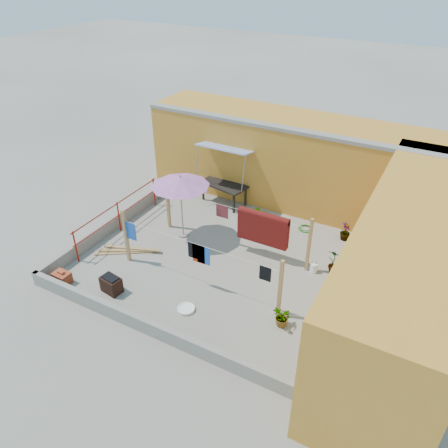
{
  "coord_description": "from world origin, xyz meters",
  "views": [
    {
      "loc": [
        5.32,
        -9.54,
        8.27
      ],
      "look_at": [
        -0.06,
        0.3,
        1.13
      ],
      "focal_mm": 35.0,
      "sensor_mm": 36.0,
      "label": 1
    }
  ],
  "objects_px": {
    "brazier": "(111,284)",
    "white_basin": "(186,309)",
    "patio_umbrella": "(180,182)",
    "outdoor_table": "(224,186)",
    "water_jug_a": "(355,259)",
    "water_jug_b": "(314,268)",
    "plant_back_a": "(258,217)",
    "brick_stack": "(62,278)",
    "green_hose": "(305,228)"
  },
  "relations": [
    {
      "from": "green_hose",
      "to": "plant_back_a",
      "type": "relative_size",
      "value": 0.57
    },
    {
      "from": "patio_umbrella",
      "to": "white_basin",
      "type": "relative_size",
      "value": 4.9
    },
    {
      "from": "outdoor_table",
      "to": "water_jug_b",
      "type": "relative_size",
      "value": 5.46
    },
    {
      "from": "water_jug_a",
      "to": "patio_umbrella",
      "type": "bearing_deg",
      "value": -166.89
    },
    {
      "from": "outdoor_table",
      "to": "white_basin",
      "type": "bearing_deg",
      "value": -71.23
    },
    {
      "from": "brick_stack",
      "to": "green_hose",
      "type": "bearing_deg",
      "value": 49.5
    },
    {
      "from": "patio_umbrella",
      "to": "brick_stack",
      "type": "distance_m",
      "value": 4.52
    },
    {
      "from": "brazier",
      "to": "water_jug_b",
      "type": "xyz_separation_m",
      "value": [
        4.72,
        3.59,
        -0.1
      ]
    },
    {
      "from": "water_jug_b",
      "to": "plant_back_a",
      "type": "xyz_separation_m",
      "value": [
        -2.5,
        1.39,
        0.28
      ]
    },
    {
      "from": "brick_stack",
      "to": "green_hose",
      "type": "height_order",
      "value": "brick_stack"
    },
    {
      "from": "outdoor_table",
      "to": "water_jug_b",
      "type": "bearing_deg",
      "value": -28.67
    },
    {
      "from": "brazier",
      "to": "plant_back_a",
      "type": "relative_size",
      "value": 0.72
    },
    {
      "from": "brazier",
      "to": "water_jug_a",
      "type": "relative_size",
      "value": 1.85
    },
    {
      "from": "water_jug_b",
      "to": "green_hose",
      "type": "xyz_separation_m",
      "value": [
        -1.01,
        2.11,
        -0.12
      ]
    },
    {
      "from": "water_jug_a",
      "to": "plant_back_a",
      "type": "relative_size",
      "value": 0.39
    },
    {
      "from": "white_basin",
      "to": "water_jug_a",
      "type": "height_order",
      "value": "water_jug_a"
    },
    {
      "from": "white_basin",
      "to": "water_jug_b",
      "type": "distance_m",
      "value": 4.06
    },
    {
      "from": "patio_umbrella",
      "to": "green_hose",
      "type": "relative_size",
      "value": 4.81
    },
    {
      "from": "patio_umbrella",
      "to": "white_basin",
      "type": "height_order",
      "value": "patio_umbrella"
    },
    {
      "from": "water_jug_a",
      "to": "plant_back_a",
      "type": "height_order",
      "value": "plant_back_a"
    },
    {
      "from": "brazier",
      "to": "white_basin",
      "type": "bearing_deg",
      "value": 9.24
    },
    {
      "from": "water_jug_b",
      "to": "green_hose",
      "type": "height_order",
      "value": "water_jug_b"
    },
    {
      "from": "brick_stack",
      "to": "water_jug_a",
      "type": "relative_size",
      "value": 1.48
    },
    {
      "from": "brick_stack",
      "to": "white_basin",
      "type": "relative_size",
      "value": 1.03
    },
    {
      "from": "brazier",
      "to": "white_basin",
      "type": "distance_m",
      "value": 2.29
    },
    {
      "from": "patio_umbrella",
      "to": "plant_back_a",
      "type": "xyz_separation_m",
      "value": [
        2.01,
        1.63,
        -1.59
      ]
    },
    {
      "from": "patio_umbrella",
      "to": "brick_stack",
      "type": "bearing_deg",
      "value": -114.55
    },
    {
      "from": "brick_stack",
      "to": "plant_back_a",
      "type": "distance_m",
      "value": 6.55
    },
    {
      "from": "water_jug_a",
      "to": "green_hose",
      "type": "distance_m",
      "value": 2.25
    },
    {
      "from": "white_basin",
      "to": "green_hose",
      "type": "xyz_separation_m",
      "value": [
        1.46,
        5.33,
        -0.01
      ]
    },
    {
      "from": "plant_back_a",
      "to": "outdoor_table",
      "type": "bearing_deg",
      "value": 151.78
    },
    {
      "from": "brick_stack",
      "to": "white_basin",
      "type": "distance_m",
      "value": 3.84
    },
    {
      "from": "outdoor_table",
      "to": "green_hose",
      "type": "relative_size",
      "value": 3.75
    },
    {
      "from": "patio_umbrella",
      "to": "water_jug_a",
      "type": "xyz_separation_m",
      "value": [
        5.48,
        1.28,
        -1.88
      ]
    },
    {
      "from": "patio_umbrella",
      "to": "water_jug_a",
      "type": "relative_size",
      "value": 7.07
    },
    {
      "from": "plant_back_a",
      "to": "white_basin",
      "type": "bearing_deg",
      "value": -89.55
    },
    {
      "from": "patio_umbrella",
      "to": "water_jug_b",
      "type": "height_order",
      "value": "patio_umbrella"
    },
    {
      "from": "white_basin",
      "to": "water_jug_a",
      "type": "bearing_deg",
      "value": 51.11
    },
    {
      "from": "patio_umbrella",
      "to": "plant_back_a",
      "type": "distance_m",
      "value": 3.04
    },
    {
      "from": "white_basin",
      "to": "plant_back_a",
      "type": "xyz_separation_m",
      "value": [
        -0.04,
        4.62,
        0.39
      ]
    },
    {
      "from": "patio_umbrella",
      "to": "brick_stack",
      "type": "xyz_separation_m",
      "value": [
        -1.71,
        -3.75,
        -1.84
      ]
    },
    {
      "from": "brick_stack",
      "to": "plant_back_a",
      "type": "xyz_separation_m",
      "value": [
        3.72,
        5.38,
        0.25
      ]
    },
    {
      "from": "water_jug_b",
      "to": "plant_back_a",
      "type": "height_order",
      "value": "plant_back_a"
    },
    {
      "from": "outdoor_table",
      "to": "water_jug_a",
      "type": "xyz_separation_m",
      "value": [
        5.35,
        -1.36,
        -0.58
      ]
    },
    {
      "from": "patio_umbrella",
      "to": "green_hose",
      "type": "bearing_deg",
      "value": 33.9
    },
    {
      "from": "brick_stack",
      "to": "outdoor_table",
      "type": "bearing_deg",
      "value": 73.89
    },
    {
      "from": "brick_stack",
      "to": "white_basin",
      "type": "bearing_deg",
      "value": 11.57
    },
    {
      "from": "green_hose",
      "to": "white_basin",
      "type": "bearing_deg",
      "value": -105.28
    },
    {
      "from": "white_basin",
      "to": "brick_stack",
      "type": "bearing_deg",
      "value": -168.43
    },
    {
      "from": "water_jug_b",
      "to": "green_hose",
      "type": "bearing_deg",
      "value": 115.62
    }
  ]
}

